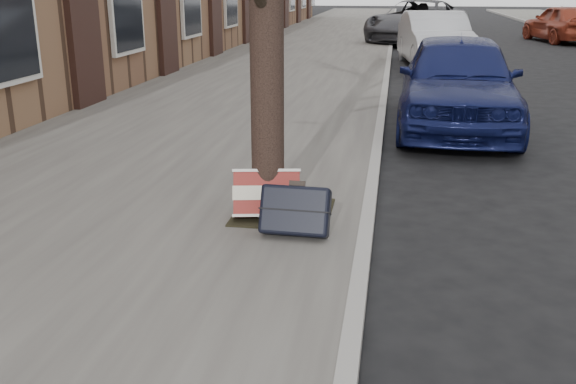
% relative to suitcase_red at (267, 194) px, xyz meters
% --- Properties ---
extents(ground, '(120.00, 120.00, 0.00)m').
position_rel_suitcase_red_xyz_m(ground, '(2.12, -1.05, -0.34)').
color(ground, black).
rests_on(ground, ground).
extents(near_sidewalk, '(5.00, 70.00, 0.12)m').
position_rel_suitcase_red_xyz_m(near_sidewalk, '(-1.58, 13.95, -0.28)').
color(near_sidewalk, slate).
rests_on(near_sidewalk, ground).
extents(dirt_patch, '(0.85, 0.85, 0.02)m').
position_rel_suitcase_red_xyz_m(dirt_patch, '(0.12, 0.15, -0.21)').
color(dirt_patch, black).
rests_on(dirt_patch, near_sidewalk).
extents(suitcase_red, '(0.62, 0.41, 0.44)m').
position_rel_suitcase_red_xyz_m(suitcase_red, '(0.00, 0.00, 0.00)').
color(suitcase_red, maroon).
rests_on(suitcase_red, near_sidewalk).
extents(suitcase_navy, '(0.57, 0.35, 0.44)m').
position_rel_suitcase_red_xyz_m(suitcase_navy, '(0.31, -0.36, 0.00)').
color(suitcase_navy, black).
rests_on(suitcase_navy, near_sidewalk).
extents(car_near_front, '(1.81, 4.19, 1.41)m').
position_rel_suitcase_red_xyz_m(car_near_front, '(1.96, 4.57, 0.37)').
color(car_near_front, '#111747').
rests_on(car_near_front, ground).
extents(car_near_mid, '(1.94, 4.35, 1.39)m').
position_rel_suitcase_red_xyz_m(car_near_mid, '(2.03, 12.18, 0.35)').
color(car_near_mid, '#B6B8BE').
rests_on(car_near_mid, ground).
extents(car_near_back, '(4.19, 5.98, 1.52)m').
position_rel_suitcase_red_xyz_m(car_near_back, '(1.77, 19.04, 0.42)').
color(car_near_back, '#3A393E').
rests_on(car_near_back, ground).
extents(car_far_back, '(2.39, 4.27, 1.37)m').
position_rel_suitcase_red_xyz_m(car_far_back, '(6.99, 20.27, 0.35)').
color(car_far_back, maroon).
rests_on(car_far_back, ground).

